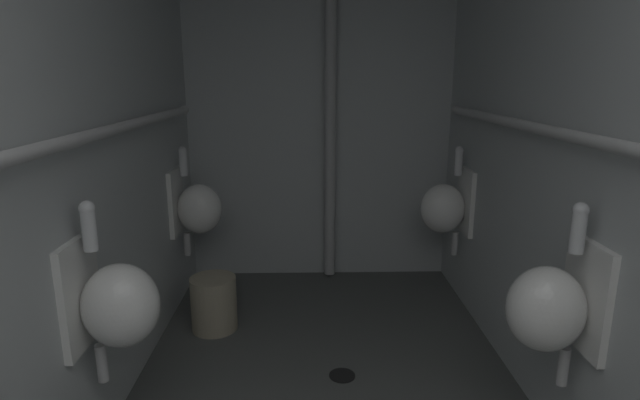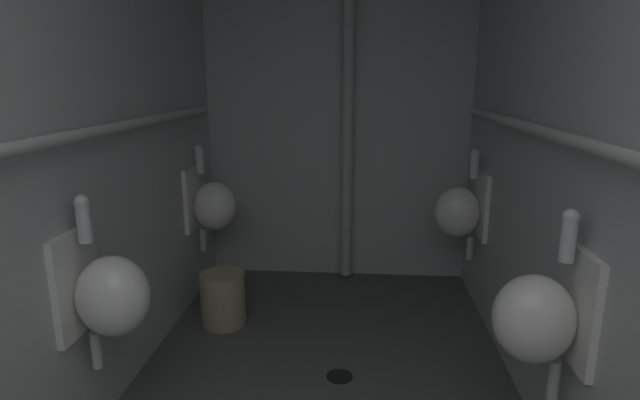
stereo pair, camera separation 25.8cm
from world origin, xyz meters
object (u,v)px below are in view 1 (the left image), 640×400
Objects in this scene: urinal_left_far at (196,207)px; standpipe_back_wall at (330,118)px; urinal_left_mid at (115,303)px; waste_bin at (214,303)px; urinal_right_far at (446,207)px; urinal_right_mid at (551,306)px; floor_drain at (342,375)px.

standpipe_back_wall is at bearing 25.07° from urinal_left_far.
urinal_left_mid is at bearing -115.81° from standpipe_back_wall.
urinal_left_far reaches higher than waste_bin.
standpipe_back_wall is 7.19× the size of waste_bin.
urinal_left_far is 1.00× the size of urinal_right_far.
standpipe_back_wall is at bearing 111.19° from urinal_right_mid.
urinal_left_far and urinal_right_mid have the same top height.
waste_bin is (0.17, -0.40, -0.52)m from urinal_left_far.
urinal_left_mid is 1.00× the size of urinal_left_far.
standpipe_back_wall is at bearing 64.19° from urinal_left_mid.
urinal_right_mid is 5.39× the size of floor_drain.
waste_bin is at bearing -132.31° from standpipe_back_wall.
urinal_right_far is 1.37m from floor_drain.
urinal_left_far and urinal_right_far have the same top height.
urinal_right_far is 1.06m from standpipe_back_wall.
urinal_right_mid is at bearing -36.91° from waste_bin.
standpipe_back_wall is (-0.77, 1.98, 0.56)m from urinal_right_mid.
urinal_left_far is at bearing -154.93° from standpipe_back_wall.
urinal_right_far is 0.31× the size of standpipe_back_wall.
urinal_right_mid is at bearing -90.00° from urinal_right_far.
standpipe_back_wall is 1.56m from waste_bin.
urinal_right_far reaches higher than waste_bin.
urinal_right_far is (1.69, 1.45, 0.00)m from urinal_left_mid.
urinal_right_far is at bearing 90.00° from urinal_right_mid.
urinal_left_mid is at bearing -150.02° from floor_drain.
urinal_left_mid is at bearing 177.64° from urinal_right_mid.
standpipe_back_wall is (0.93, 0.43, 0.56)m from urinal_left_far.
urinal_left_far is 1.00× the size of urinal_right_mid.
urinal_left_far is 5.39× the size of floor_drain.
waste_bin is (-1.53, -0.37, -0.52)m from urinal_right_far.
urinal_right_mid is 2.20m from standpipe_back_wall.
standpipe_back_wall reaches higher than urinal_right_far.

